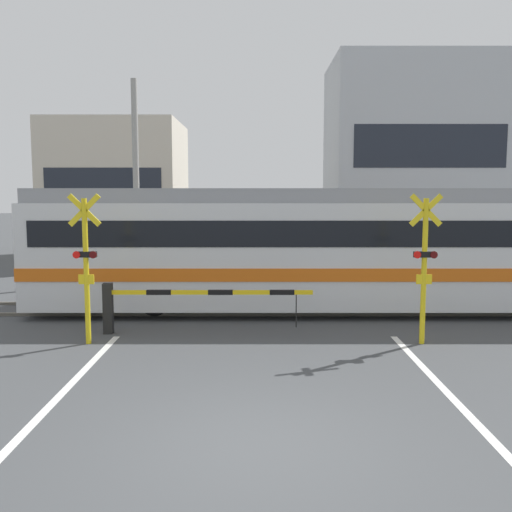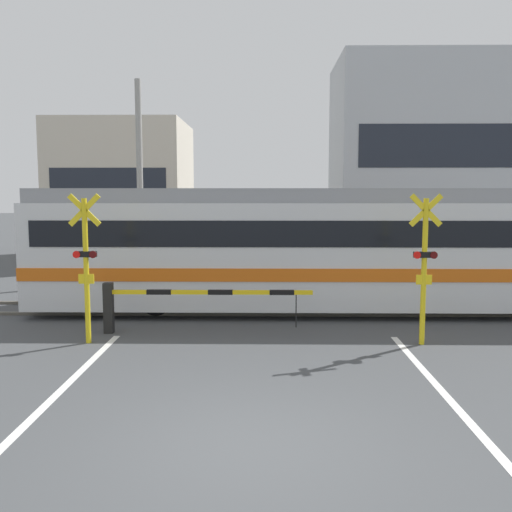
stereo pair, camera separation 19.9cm
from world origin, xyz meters
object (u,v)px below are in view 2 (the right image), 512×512
(crossing_barrier_near, at_px, (166,299))
(crossing_signal_left, at_px, (86,262))
(crossing_signal_right, at_px, (424,262))
(pedestrian, at_px, (253,248))
(commuter_train, at_px, (359,246))
(crossing_barrier_far, at_px, (321,268))

(crossing_barrier_near, relative_size, crossing_signal_left, 1.49)
(crossing_signal_left, bearing_deg, crossing_signal_right, 0.00)
(crossing_signal_right, distance_m, pedestrian, 10.74)
(commuter_train, xyz_separation_m, crossing_signal_left, (-6.20, -3.40, -0.01))
(commuter_train, bearing_deg, crossing_signal_left, -151.25)
(commuter_train, xyz_separation_m, crossing_barrier_far, (-0.72, 2.82, -0.97))
(crossing_signal_right, relative_size, pedestrian, 1.75)
(crossing_barrier_far, relative_size, crossing_signal_right, 1.49)
(crossing_signal_left, bearing_deg, pedestrian, 72.05)
(commuter_train, distance_m, crossing_signal_left, 7.08)
(commuter_train, height_order, pedestrian, commuter_train)
(crossing_barrier_far, bearing_deg, pedestrian, 120.21)
(crossing_signal_right, height_order, pedestrian, crossing_signal_right)
(pedestrian, bearing_deg, crossing_signal_right, -69.66)
(crossing_signal_left, bearing_deg, crossing_barrier_far, 48.65)
(commuter_train, height_order, crossing_signal_right, commuter_train)
(crossing_signal_right, bearing_deg, crossing_signal_left, 180.00)
(crossing_barrier_far, xyz_separation_m, crossing_signal_right, (1.50, -6.23, 0.96))
(crossing_barrier_near, distance_m, crossing_barrier_far, 6.68)
(commuter_train, height_order, crossing_signal_left, commuter_train)
(crossing_barrier_far, relative_size, pedestrian, 2.62)
(pedestrian, bearing_deg, crossing_barrier_far, -59.79)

